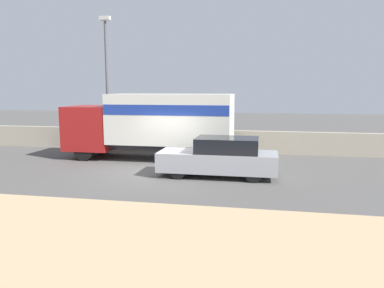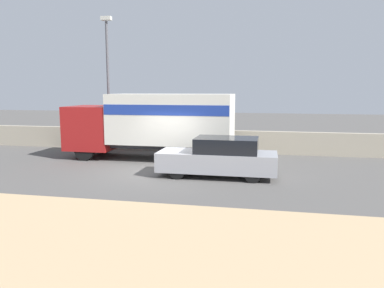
# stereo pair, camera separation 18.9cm
# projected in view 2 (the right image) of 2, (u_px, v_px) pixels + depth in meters

# --- Properties ---
(ground_plane) EXTENTS (80.00, 80.00, 0.00)m
(ground_plane) POSITION_uv_depth(u_px,v_px,m) (159.00, 173.00, 15.37)
(ground_plane) COLOR #514F4C
(dirt_shoulder_foreground) EXTENTS (60.00, 5.26, 0.04)m
(dirt_shoulder_foreground) POSITION_uv_depth(u_px,v_px,m) (78.00, 234.00, 8.81)
(dirt_shoulder_foreground) COLOR tan
(dirt_shoulder_foreground) RESTS_ON ground_plane
(stone_wall_backdrop) EXTENTS (60.00, 0.35, 1.20)m
(stone_wall_backdrop) POSITION_uv_depth(u_px,v_px,m) (188.00, 140.00, 20.64)
(stone_wall_backdrop) COLOR #A39984
(stone_wall_backdrop) RESTS_ON ground_plane
(street_lamp) EXTENTS (0.56, 0.28, 7.21)m
(street_lamp) POSITION_uv_depth(u_px,v_px,m) (108.00, 75.00, 20.21)
(street_lamp) COLOR #4C4C51
(street_lamp) RESTS_ON ground_plane
(box_truck) EXTENTS (8.11, 2.53, 3.17)m
(box_truck) POSITION_uv_depth(u_px,v_px,m) (154.00, 121.00, 18.13)
(box_truck) COLOR maroon
(box_truck) RESTS_ON ground_plane
(car_hatchback) EXTENTS (4.60, 1.71, 1.55)m
(car_hatchback) POSITION_uv_depth(u_px,v_px,m) (219.00, 157.00, 14.58)
(car_hatchback) COLOR #9E9EA3
(car_hatchback) RESTS_ON ground_plane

